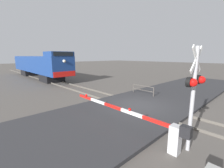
{
  "coord_description": "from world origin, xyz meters",
  "views": [
    {
      "loc": [
        -8.36,
        -6.13,
        3.55
      ],
      "look_at": [
        -0.79,
        1.86,
        1.51
      ],
      "focal_mm": 24.29,
      "sensor_mm": 36.0,
      "label": 1
    }
  ],
  "objects_px": {
    "locomotive": "(39,65)",
    "crossing_signal": "(194,88)",
    "crossing_gate": "(150,125)",
    "guard_railing": "(143,89)"
  },
  "relations": [
    {
      "from": "crossing_signal",
      "to": "guard_railing",
      "type": "height_order",
      "value": "crossing_signal"
    },
    {
      "from": "locomotive",
      "to": "guard_railing",
      "type": "xyz_separation_m",
      "value": [
        2.81,
        -18.18,
        -1.52
      ]
    },
    {
      "from": "guard_railing",
      "to": "crossing_signal",
      "type": "bearing_deg",
      "value": -132.57
    },
    {
      "from": "crossing_signal",
      "to": "guard_railing",
      "type": "bearing_deg",
      "value": 47.43
    },
    {
      "from": "locomotive",
      "to": "crossing_signal",
      "type": "xyz_separation_m",
      "value": [
        -2.64,
        -24.11,
        0.29
      ]
    },
    {
      "from": "locomotive",
      "to": "crossing_gate",
      "type": "height_order",
      "value": "locomotive"
    },
    {
      "from": "locomotive",
      "to": "crossing_gate",
      "type": "xyz_separation_m",
      "value": [
        -3.21,
        -22.75,
        -1.36
      ]
    },
    {
      "from": "crossing_signal",
      "to": "crossing_gate",
      "type": "relative_size",
      "value": 0.57
    },
    {
      "from": "crossing_gate",
      "to": "guard_railing",
      "type": "relative_size",
      "value": 3.07
    },
    {
      "from": "locomotive",
      "to": "crossing_signal",
      "type": "bearing_deg",
      "value": -96.25
    }
  ]
}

